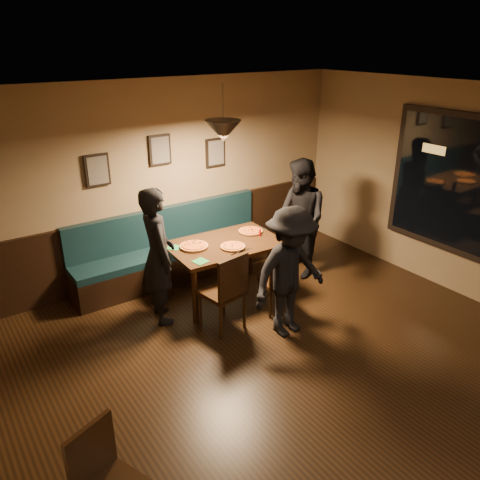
{
  "coord_description": "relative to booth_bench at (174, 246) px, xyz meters",
  "views": [
    {
      "loc": [
        -2.84,
        -2.53,
        3.29
      ],
      "look_at": [
        0.3,
        1.97,
        0.95
      ],
      "focal_mm": 35.84,
      "sensor_mm": 36.0,
      "label": 1
    }
  ],
  "objects": [
    {
      "name": "napkin_b",
      "position": [
        -0.25,
        -1.19,
        0.29
      ],
      "size": [
        0.19,
        0.19,
        0.01
      ],
      "primitive_type": "cube",
      "rotation": [
        0.0,
        0.0,
        0.21
      ],
      "color": "#1F7732",
      "rests_on": "dining_table"
    },
    {
      "name": "window_frame",
      "position": [
        2.96,
        -2.7,
        1.0
      ],
      "size": [
        0.06,
        2.56,
        1.86
      ],
      "primitive_type": "cube",
      "color": "black",
      "rests_on": "wall_right"
    },
    {
      "name": "tabasco_bottle",
      "position": [
        0.83,
        -0.95,
        0.35
      ],
      "size": [
        0.04,
        0.04,
        0.12
      ],
      "primitive_type": "cylinder",
      "rotation": [
        0.0,
        0.0,
        0.39
      ],
      "color": "#9E0A05",
      "rests_on": "dining_table"
    },
    {
      "name": "soda_glass",
      "position": [
        0.94,
        -1.22,
        0.36
      ],
      "size": [
        0.07,
        0.07,
        0.14
      ],
      "primitive_type": "cylinder",
      "rotation": [
        0.0,
        0.0,
        0.08
      ],
      "color": "black",
      "rests_on": "dining_table"
    },
    {
      "name": "chair_near_right",
      "position": [
        0.64,
        -1.56,
        -0.07
      ],
      "size": [
        0.45,
        0.45,
        0.86
      ],
      "primitive_type": null,
      "rotation": [
        0.0,
        0.0,
        -0.21
      ],
      "color": "#32180D",
      "rests_on": "floor"
    },
    {
      "name": "diner_left",
      "position": [
        -0.66,
        -0.89,
        0.36
      ],
      "size": [
        0.52,
        0.69,
        1.72
      ],
      "primitive_type": "imported",
      "rotation": [
        0.0,
        0.0,
        1.38
      ],
      "color": "black",
      "rests_on": "floor"
    },
    {
      "name": "picture_center",
      "position": [
        0.0,
        0.27,
        1.35
      ],
      "size": [
        0.32,
        0.04,
        0.42
      ],
      "primitive_type": "cube",
      "color": "black",
      "rests_on": "wall_back"
    },
    {
      "name": "cutlery_set",
      "position": [
        0.3,
        -1.23,
        0.29
      ],
      "size": [
        0.21,
        0.06,
        0.0
      ],
      "primitive_type": "cube",
      "rotation": [
        0.0,
        0.0,
        1.78
      ],
      "color": "silver",
      "rests_on": "dining_table"
    },
    {
      "name": "wainscot",
      "position": [
        0.0,
        0.27,
        0.0
      ],
      "size": [
        5.88,
        0.06,
        1.0
      ],
      "primitive_type": "cube",
      "color": "black",
      "rests_on": "ground"
    },
    {
      "name": "dining_table",
      "position": [
        0.3,
        -0.88,
        -0.11
      ],
      "size": [
        1.52,
        1.02,
        0.79
      ],
      "primitive_type": "cube",
      "rotation": [
        0.0,
        0.0,
        -0.05
      ],
      "color": "black",
      "rests_on": "floor"
    },
    {
      "name": "booth_bench",
      "position": [
        0.0,
        0.0,
        0.0
      ],
      "size": [
        3.0,
        0.6,
        1.0
      ],
      "primitive_type": null,
      "color": "#0F232D",
      "rests_on": "ground"
    },
    {
      "name": "pendant_lamp",
      "position": [
        0.3,
        -0.88,
        1.75
      ],
      "size": [
        0.44,
        0.44,
        0.25
      ],
      "primitive_type": "cone",
      "rotation": [
        3.14,
        0.0,
        0.0
      ],
      "color": "black",
      "rests_on": "ceiling"
    },
    {
      "name": "picture_left",
      "position": [
        -0.9,
        0.27,
        1.2
      ],
      "size": [
        0.32,
        0.04,
        0.42
      ],
      "primitive_type": "cube",
      "color": "black",
      "rests_on": "wall_back"
    },
    {
      "name": "pizza_b",
      "position": [
        0.3,
        -1.07,
        0.3
      ],
      "size": [
        0.42,
        0.42,
        0.04
      ],
      "primitive_type": "cylinder",
      "rotation": [
        0.0,
        0.0,
        0.42
      ],
      "color": "orange",
      "rests_on": "dining_table"
    },
    {
      "name": "diner_right",
      "position": [
        1.57,
        -0.92,
        0.37
      ],
      "size": [
        0.82,
        0.96,
        1.73
      ],
      "primitive_type": "imported",
      "rotation": [
        0.0,
        0.0,
        -1.78
      ],
      "color": "black",
      "rests_on": "floor"
    },
    {
      "name": "pizza_a",
      "position": [
        -0.11,
        -0.78,
        0.31
      ],
      "size": [
        0.44,
        0.44,
        0.04
      ],
      "primitive_type": "cylinder",
      "rotation": [
        0.0,
        0.0,
        0.22
      ],
      "color": "orange",
      "rests_on": "dining_table"
    },
    {
      "name": "diner_front",
      "position": [
        0.44,
        -2.04,
        0.29
      ],
      "size": [
        1.06,
        0.64,
        1.59
      ],
      "primitive_type": "imported",
      "rotation": [
        0.0,
        0.0,
        0.06
      ],
      "color": "black",
      "rests_on": "floor"
    },
    {
      "name": "floor",
      "position": [
        0.0,
        -3.2,
        -0.5
      ],
      "size": [
        7.0,
        7.0,
        0.0
      ],
      "primitive_type": "plane",
      "color": "black",
      "rests_on": "ground"
    },
    {
      "name": "ceiling",
      "position": [
        0.0,
        -3.2,
        2.3
      ],
      "size": [
        7.0,
        7.0,
        0.0
      ],
      "primitive_type": "plane",
      "rotation": [
        3.14,
        0.0,
        0.0
      ],
      "color": "silver",
      "rests_on": "ground"
    },
    {
      "name": "picture_right",
      "position": [
        0.9,
        0.27,
        1.2
      ],
      "size": [
        0.32,
        0.04,
        0.42
      ],
      "primitive_type": "cube",
      "color": "black",
      "rests_on": "wall_back"
    },
    {
      "name": "window_glass",
      "position": [
        2.93,
        -2.7,
        1.0
      ],
      "size": [
        0.0,
        2.4,
        2.4
      ],
      "primitive_type": "plane",
      "rotation": [
        1.57,
        0.0,
        -1.57
      ],
      "color": "black",
      "rests_on": "wall_right"
    },
    {
      "name": "pizza_c",
      "position": [
        0.8,
        -0.77,
        0.31
      ],
      "size": [
        0.35,
        0.35,
        0.04
      ],
      "primitive_type": "cylinder",
      "rotation": [
        0.0,
        0.0,
        -0.05
      ],
      "color": "orange",
      "rests_on": "dining_table"
    },
    {
      "name": "chair_near_left",
      "position": [
        -0.15,
        -1.5,
        0.0
      ],
      "size": [
        0.51,
        0.51,
        1.0
      ],
      "primitive_type": null,
      "rotation": [
        0.0,
        0.0,
        0.15
      ],
      "color": "black",
      "rests_on": "floor"
    },
    {
      "name": "napkin_a",
      "position": [
        -0.32,
        -0.63,
        0.29
      ],
      "size": [
        0.23,
        0.23,
        0.01
      ],
      "primitive_type": "cube",
      "rotation": [
        0.0,
        0.0,
        0.59
      ],
      "color": "#1F7437",
      "rests_on": "dining_table"
    },
    {
      "name": "wall_back",
      "position": [
        0.0,
        0.3,
        0.9
      ],
      "size": [
        6.0,
        0.0,
        6.0
      ],
      "primitive_type": "plane",
      "rotation": [
        1.57,
        0.0,
        0.0
      ],
      "color": "#8C704F",
      "rests_on": "ground"
    }
  ]
}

